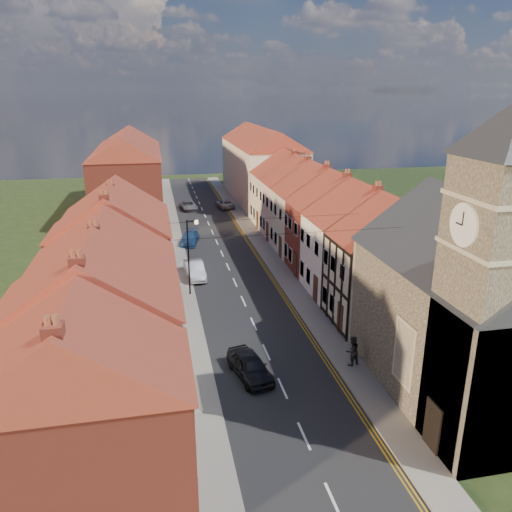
{
  "coord_description": "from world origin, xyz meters",
  "views": [
    {
      "loc": [
        -6.08,
        -16.58,
        15.32
      ],
      "look_at": [
        1.04,
        18.28,
        3.5
      ],
      "focal_mm": 35.0,
      "sensor_mm": 36.0,
      "label": 1
    }
  ],
  "objects_px": {
    "lamppost": "(189,253)",
    "car_far": "(190,238)",
    "church": "(483,293)",
    "car_distant_b": "(225,204)",
    "car_distant": "(189,205)",
    "pedestrian_right": "(352,351)",
    "car_mid": "(195,270)",
    "car_near": "(250,366)"
  },
  "relations": [
    {
      "from": "car_near",
      "to": "car_distant_b",
      "type": "xyz_separation_m",
      "value": [
        4.7,
        42.47,
        -0.1
      ]
    },
    {
      "from": "car_far",
      "to": "car_mid",
      "type": "bearing_deg",
      "value": -78.83
    },
    {
      "from": "car_distant_b",
      "to": "car_distant",
      "type": "bearing_deg",
      "value": -5.98
    },
    {
      "from": "pedestrian_right",
      "to": "car_distant_b",
      "type": "relative_size",
      "value": 0.43
    },
    {
      "from": "car_far",
      "to": "car_distant",
      "type": "distance_m",
      "value": 16.04
    },
    {
      "from": "car_near",
      "to": "car_mid",
      "type": "distance_m",
      "value": 16.48
    },
    {
      "from": "car_near",
      "to": "car_mid",
      "type": "xyz_separation_m",
      "value": [
        -1.7,
        16.39,
        0.02
      ]
    },
    {
      "from": "car_distant",
      "to": "lamppost",
      "type": "bearing_deg",
      "value": -99.57
    },
    {
      "from": "car_distant",
      "to": "pedestrian_right",
      "type": "xyz_separation_m",
      "value": [
        6.27,
        -42.59,
        0.45
      ]
    },
    {
      "from": "car_near",
      "to": "church",
      "type": "bearing_deg",
      "value": -33.55
    },
    {
      "from": "car_mid",
      "to": "car_distant",
      "type": "bearing_deg",
      "value": 83.24
    },
    {
      "from": "car_near",
      "to": "car_far",
      "type": "bearing_deg",
      "value": 80.54
    },
    {
      "from": "church",
      "to": "car_mid",
      "type": "height_order",
      "value": "church"
    },
    {
      "from": "car_mid",
      "to": "pedestrian_right",
      "type": "height_order",
      "value": "pedestrian_right"
    },
    {
      "from": "car_distant",
      "to": "car_distant_b",
      "type": "bearing_deg",
      "value": -5.66
    },
    {
      "from": "lamppost",
      "to": "car_mid",
      "type": "relative_size",
      "value": 1.41
    },
    {
      "from": "church",
      "to": "car_far",
      "type": "height_order",
      "value": "church"
    },
    {
      "from": "pedestrian_right",
      "to": "car_mid",
      "type": "bearing_deg",
      "value": -81.44
    },
    {
      "from": "pedestrian_right",
      "to": "car_distant_b",
      "type": "bearing_deg",
      "value": -104.71
    },
    {
      "from": "car_near",
      "to": "lamppost",
      "type": "bearing_deg",
      "value": 88.11
    },
    {
      "from": "car_near",
      "to": "car_mid",
      "type": "height_order",
      "value": "car_mid"
    },
    {
      "from": "car_far",
      "to": "car_near",
      "type": "bearing_deg",
      "value": -73.94
    },
    {
      "from": "lamppost",
      "to": "car_far",
      "type": "height_order",
      "value": "lamppost"
    },
    {
      "from": "church",
      "to": "car_distant_b",
      "type": "xyz_separation_m",
      "value": [
        -6.16,
        46.68,
        -5.29
      ]
    },
    {
      "from": "church",
      "to": "lamppost",
      "type": "xyz_separation_m",
      "value": [
        -13.17,
        16.68,
        -2.34
      ]
    },
    {
      "from": "car_distant_b",
      "to": "car_far",
      "type": "bearing_deg",
      "value": 63.28
    },
    {
      "from": "car_mid",
      "to": "church",
      "type": "bearing_deg",
      "value": -62.23
    },
    {
      "from": "car_distant",
      "to": "pedestrian_right",
      "type": "bearing_deg",
      "value": -87.28
    },
    {
      "from": "church",
      "to": "car_mid",
      "type": "xyz_separation_m",
      "value": [
        -12.56,
        20.6,
        -5.17
      ]
    },
    {
      "from": "pedestrian_right",
      "to": "car_near",
      "type": "bearing_deg",
      "value": -17.57
    },
    {
      "from": "lamppost",
      "to": "car_distant",
      "type": "distance_m",
      "value": 30.22
    },
    {
      "from": "car_far",
      "to": "pedestrian_right",
      "type": "relative_size",
      "value": 2.28
    },
    {
      "from": "car_near",
      "to": "pedestrian_right",
      "type": "relative_size",
      "value": 2.23
    },
    {
      "from": "car_distant",
      "to": "car_distant_b",
      "type": "distance_m",
      "value": 4.96
    },
    {
      "from": "car_distant_b",
      "to": "car_mid",
      "type": "bearing_deg",
      "value": 70.23
    },
    {
      "from": "car_mid",
      "to": "car_distant_b",
      "type": "distance_m",
      "value": 26.85
    },
    {
      "from": "lamppost",
      "to": "pedestrian_right",
      "type": "relative_size",
      "value": 3.33
    },
    {
      "from": "pedestrian_right",
      "to": "car_distant_b",
      "type": "height_order",
      "value": "pedestrian_right"
    },
    {
      "from": "pedestrian_right",
      "to": "church",
      "type": "bearing_deg",
      "value": 123.41
    },
    {
      "from": "lamppost",
      "to": "car_distant_b",
      "type": "relative_size",
      "value": 1.43
    },
    {
      "from": "church",
      "to": "car_far",
      "type": "xyz_separation_m",
      "value": [
        -12.22,
        30.68,
        -5.28
      ]
    },
    {
      "from": "lamppost",
      "to": "pedestrian_right",
      "type": "bearing_deg",
      "value": -56.53
    }
  ]
}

